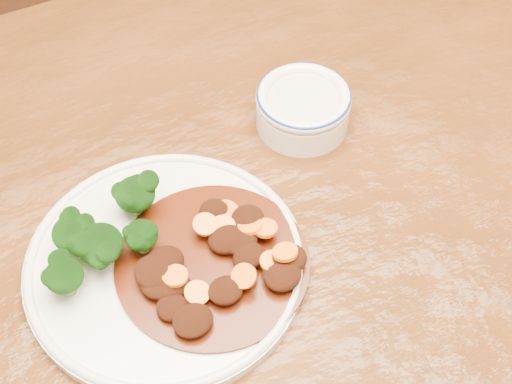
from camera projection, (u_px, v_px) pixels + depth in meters
name	position (u px, v px, depth m)	size (l,w,h in m)	color
dining_table	(291.00, 230.00, 0.86)	(1.52, 0.94, 0.75)	#5E2E10
dinner_plate	(165.00, 263.00, 0.72)	(0.29, 0.29, 0.02)	white
broccoli_florets	(102.00, 235.00, 0.71)	(0.14, 0.10, 0.05)	#688A47
mince_stew	(213.00, 264.00, 0.71)	(0.20, 0.20, 0.03)	#4A1507
dip_bowl	(303.00, 107.00, 0.83)	(0.11, 0.11, 0.05)	white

